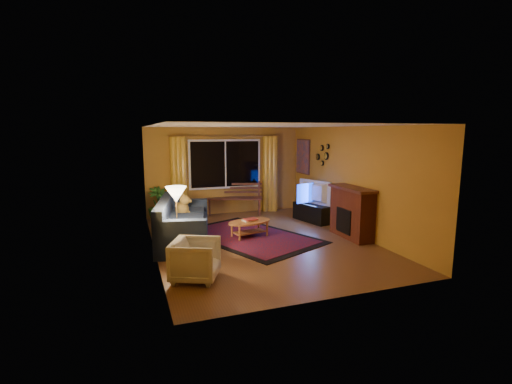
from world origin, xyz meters
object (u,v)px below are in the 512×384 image
object	(u,v)px
armchair	(195,258)
tv_console	(312,213)
coffee_table	(250,229)
bench	(235,206)
sofa	(184,221)
floor_lamp	(177,222)

from	to	relation	value
armchair	tv_console	xyz separation A→B (m)	(3.64, 2.89, -0.13)
armchair	coffee_table	size ratio (longest dim) A/B	0.71
armchair	bench	bearing A→B (deg)	0.68
sofa	bench	bearing A→B (deg)	63.94
sofa	armchair	distance (m)	2.12
sofa	floor_lamp	world-z (taller)	floor_lamp
bench	floor_lamp	distance (m)	3.75
coffee_table	sofa	bearing A→B (deg)	177.03
floor_lamp	tv_console	bearing A→B (deg)	23.19
bench	floor_lamp	xyz separation A→B (m)	(-2.05, -3.12, 0.43)
bench	coffee_table	size ratio (longest dim) A/B	1.53
sofa	armchair	bearing A→B (deg)	-81.32
tv_console	floor_lamp	bearing A→B (deg)	-170.53
sofa	armchair	world-z (taller)	sofa
sofa	tv_console	world-z (taller)	sofa
floor_lamp	coffee_table	distance (m)	1.93
bench	sofa	distance (m)	2.92
bench	armchair	bearing A→B (deg)	-96.46
sofa	floor_lamp	size ratio (longest dim) A/B	1.74
floor_lamp	bench	bearing A→B (deg)	56.65
floor_lamp	coffee_table	bearing A→B (deg)	23.69
sofa	coffee_table	distance (m)	1.50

